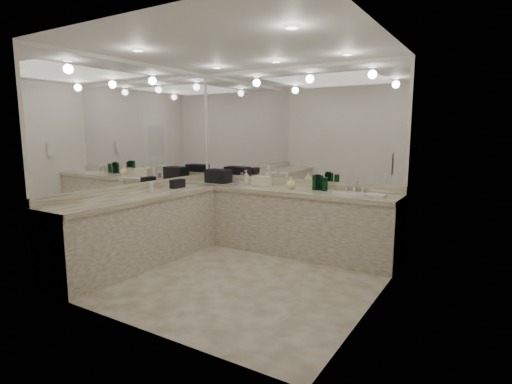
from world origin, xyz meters
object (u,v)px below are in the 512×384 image
Objects in this scene: hand_towel at (376,196)px; soap_bottle_b at (260,179)px; wall_phone at (390,164)px; soap_bottle_c at (291,183)px; cream_cosmetic_case at (262,181)px; black_toiletry_bag at (218,176)px; soap_bottle_a at (246,178)px; sink at (349,194)px.

hand_towel is 1.12× the size of soap_bottle_b.
soap_bottle_c is at bearing 160.82° from wall_phone.
cream_cosmetic_case is 1.24× the size of soap_bottle_b.
soap_bottle_a is (0.51, 0.02, 0.00)m from black_toiletry_bag.
hand_towel is 1.03× the size of soap_bottle_a.
sink is at bearing -0.51° from soap_bottle_b.
black_toiletry_bag is 0.78m from cream_cosmetic_case.
sink is 2.10m from black_toiletry_bag.
hand_towel is at bearing -3.70° from soap_bottle_a.
soap_bottle_a is at bearing 166.45° from wall_phone.
wall_phone is 2.04m from soap_bottle_b.
cream_cosmetic_case is at bearing 176.12° from hand_towel.
cream_cosmetic_case is 0.28m from soap_bottle_a.
wall_phone reaches higher than soap_bottle_a.
soap_bottle_b reaches higher than hand_towel.
wall_phone is at bearing -58.88° from hand_towel.
wall_phone is at bearing -19.18° from soap_bottle_c.
black_toiletry_bag is at bearing 179.48° from soap_bottle_c.
soap_bottle_b is at bearing 165.25° from wall_phone.
soap_bottle_a is 1.27× the size of soap_bottle_c.
soap_bottle_b is (-1.94, 0.51, -0.35)m from wall_phone.
soap_bottle_a is at bearing -171.33° from cream_cosmetic_case.
soap_bottle_b is at bearing 178.59° from soap_bottle_c.
soap_bottle_a reaches higher than hand_towel.
black_toiletry_bag reaches higher than soap_bottle_b.
black_toiletry_bag is (-2.10, 0.01, 0.11)m from sink.
wall_phone is 1.56m from soap_bottle_c.
black_toiletry_bag is 1.84× the size of soap_bottle_b.
soap_bottle_b is (-1.70, 0.11, 0.08)m from hand_towel.
soap_bottle_b is at bearing 179.49° from sink.
hand_towel is at bearing -14.94° from sink.
sink is at bearing -0.30° from black_toiletry_bag.
cream_cosmetic_case is at bearing 179.24° from sink.
soap_bottle_a is at bearing 177.72° from soap_bottle_c.
cream_cosmetic_case is 0.49m from soap_bottle_c.
soap_bottle_a reaches higher than soap_bottle_b.
soap_bottle_a is 0.76m from soap_bottle_c.
hand_towel is 1.30× the size of soap_bottle_c.
wall_phone reaches higher than hand_towel.
hand_towel is 1.96m from soap_bottle_a.
sink is 1.34m from soap_bottle_b.
cream_cosmetic_case is 0.03m from soap_bottle_b.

